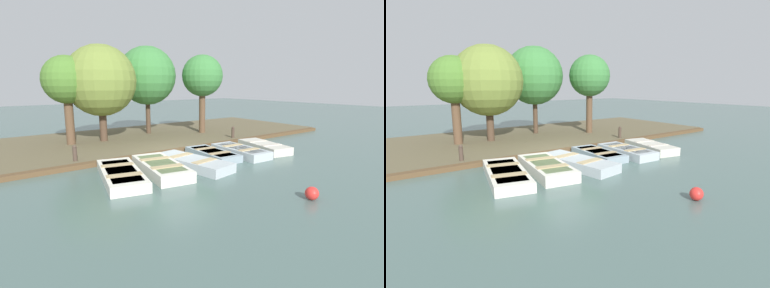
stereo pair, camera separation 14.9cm
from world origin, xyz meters
The scene contains 16 objects.
ground_plane centered at (0.00, 0.00, 0.00)m, with size 80.00×80.00×0.00m, color #4C6660.
shore_bank centered at (-5.00, 0.00, 0.09)m, with size 8.00×24.00×0.18m.
dock_walkway centered at (-1.27, 0.00, 0.09)m, with size 1.25×23.54×0.18m.
rowboat_0 centered at (1.36, -3.46, 0.17)m, with size 3.64×2.01×0.35m.
rowboat_1 centered at (1.53, -2.00, 0.20)m, with size 3.40×1.78×0.41m.
rowboat_2 centered at (1.61, -0.64, 0.19)m, with size 3.49×1.67×0.38m.
rowboat_3 centered at (0.91, 1.00, 0.16)m, with size 2.84×1.33×0.33m.
rowboat_4 centered at (1.32, 2.32, 0.18)m, with size 2.95×1.34×0.37m.
rowboat_5 centered at (1.34, 3.92, 0.19)m, with size 3.00×1.70×0.39m.
mooring_post_near centered at (-1.35, -4.18, 0.42)m, with size 0.17×0.17×0.83m.
mooring_post_far centered at (-1.35, 4.48, 0.42)m, with size 0.17×0.17×0.83m.
buoy centered at (6.28, 0.01, 0.19)m, with size 0.38×0.38×0.38m.
park_tree_far_left centered at (-4.95, -3.33, 3.30)m, with size 2.33×2.33×4.54m.
park_tree_left centered at (-4.81, -1.68, 3.32)m, with size 3.65×3.65×5.16m.
park_tree_center centered at (-5.64, 1.46, 3.64)m, with size 3.44×3.44×5.37m.
park_tree_right centered at (-3.87, 4.28, 3.60)m, with size 2.48×2.48×4.90m.
Camera 1 is at (10.56, -7.39, 3.17)m, focal length 28.00 mm.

